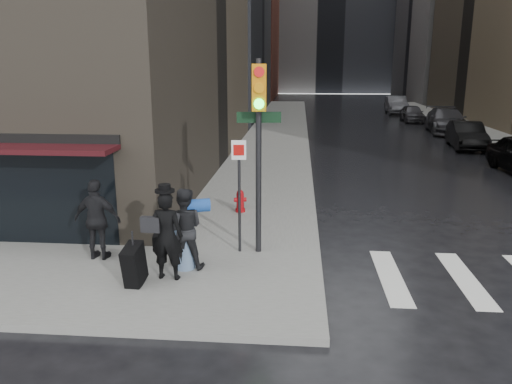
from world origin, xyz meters
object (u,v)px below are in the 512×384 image
parked_car_2 (466,135)px  parked_car_4 (412,113)px  man_overcoat (160,240)px  man_greycoat (97,220)px  parked_car_5 (396,105)px  man_jeans (183,229)px  parked_car_3 (446,120)px  fire_hydrant (240,202)px  traffic_light (257,132)px

parked_car_2 → parked_car_4: parked_car_2 is taller
man_overcoat → man_greycoat: (-1.75, 1.03, 0.07)m
parked_car_4 → parked_car_5: parked_car_5 is taller
man_jeans → man_greycoat: bearing=-19.3°
parked_car_4 → man_greycoat: bearing=-112.3°
parked_car_3 → parked_car_5: bearing=99.3°
man_jeans → man_greycoat: 2.12m
man_overcoat → fire_hydrant: bearing=-98.4°
man_jeans → fire_hydrant: 4.53m
man_greycoat → parked_car_4: man_greycoat is taller
man_jeans → traffic_light: (1.53, 1.04, 2.00)m
traffic_light → fire_hydrant: 4.35m
man_overcoat → parked_car_5: (11.91, 38.96, -0.20)m
parked_car_2 → parked_car_5: (-0.15, 20.11, 0.09)m
man_greycoat → parked_car_5: bearing=-105.1°
parked_car_2 → man_greycoat: bearing=-121.8°
parked_car_4 → man_overcoat: bearing=-109.0°
parked_car_2 → parked_car_4: 13.41m
man_overcoat → man_jeans: bearing=-113.4°
fire_hydrant → parked_car_2: 17.61m
parked_car_3 → fire_hydrant: bearing=-114.4°
traffic_light → parked_car_4: (10.09, 30.55, -2.40)m
man_jeans → man_overcoat: bearing=53.7°
man_jeans → man_greycoat: size_ratio=0.97×
fire_hydrant → parked_car_4: (10.90, 27.16, 0.21)m
man_overcoat → parked_car_2: (12.06, 18.85, -0.29)m
traffic_light → man_greycoat: bearing=-175.5°
man_jeans → traffic_light: traffic_light is taller
parked_car_2 → parked_car_4: size_ratio=1.14×
man_jeans → traffic_light: size_ratio=0.40×
man_greycoat → parked_car_3: 28.52m
man_jeans → parked_car_3: (12.47, 24.88, -0.24)m
parked_car_4 → parked_car_5: 6.70m
man_overcoat → fire_hydrant: 5.24m
man_greycoat → traffic_light: (3.62, 0.68, 1.97)m
man_overcoat → man_greycoat: bearing=-27.1°
man_overcoat → man_jeans: (0.34, 0.67, 0.04)m
traffic_light → parked_car_2: (10.19, 17.14, -2.33)m
traffic_light → fire_hydrant: size_ratio=6.54×
fire_hydrant → parked_car_3: bearing=60.1°
parked_car_5 → traffic_light: bearing=-101.7°
man_jeans → parked_car_5: size_ratio=0.37×
man_greycoat → traffic_light: traffic_light is taller
fire_hydrant → parked_car_5: (10.85, 33.86, 0.36)m
man_overcoat → fire_hydrant: (1.06, 5.10, -0.57)m
fire_hydrant → parked_car_3: 23.59m
fire_hydrant → man_jeans: bearing=-99.3°
parked_car_2 → parked_car_5: 20.11m
man_greycoat → parked_car_2: (13.81, 17.82, -0.36)m
parked_car_3 → man_jeans: bearing=-111.2°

